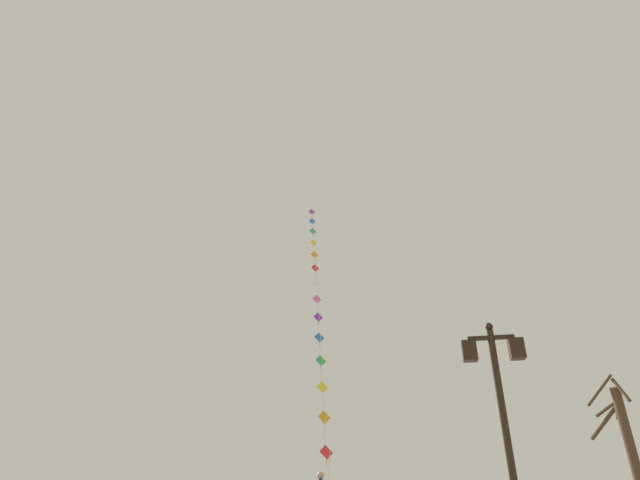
# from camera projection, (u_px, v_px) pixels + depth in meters

# --- Properties ---
(twin_lantern_lamp_post) EXTENTS (1.18, 0.28, 4.39)m
(twin_lantern_lamp_post) POSITION_uv_depth(u_px,v_px,m) (499.00, 391.00, 9.20)
(twin_lantern_lamp_post) COLOR black
(twin_lantern_lamp_post) RESTS_ON ground_plane
(kite_train) EXTENTS (4.07, 13.38, 19.93)m
(kite_train) POSITION_uv_depth(u_px,v_px,m) (317.00, 298.00, 26.49)
(kite_train) COLOR brown
(kite_train) RESTS_ON ground_plane
(bare_tree) EXTENTS (1.16, 1.74, 4.74)m
(bare_tree) POSITION_uv_depth(u_px,v_px,m) (629.00, 449.00, 15.42)
(bare_tree) COLOR #4C3826
(bare_tree) RESTS_ON ground_plane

